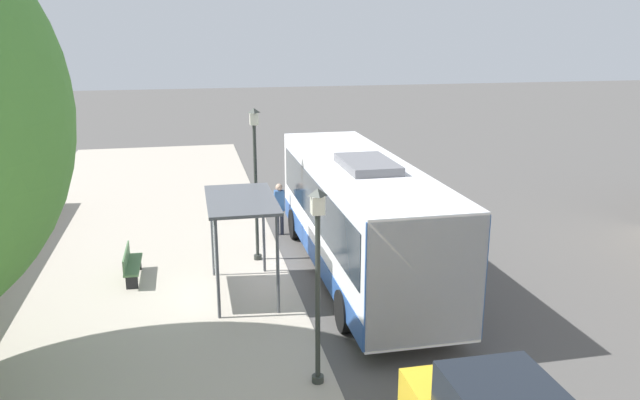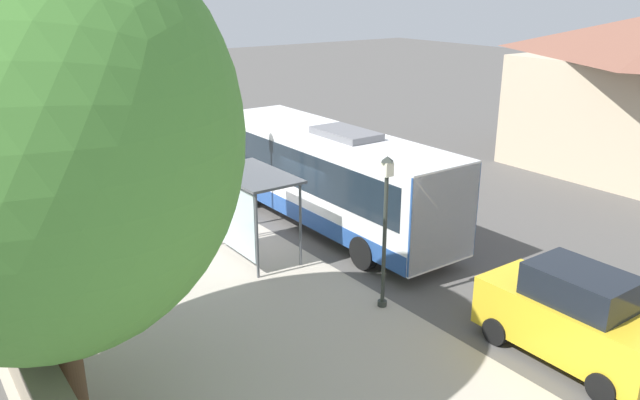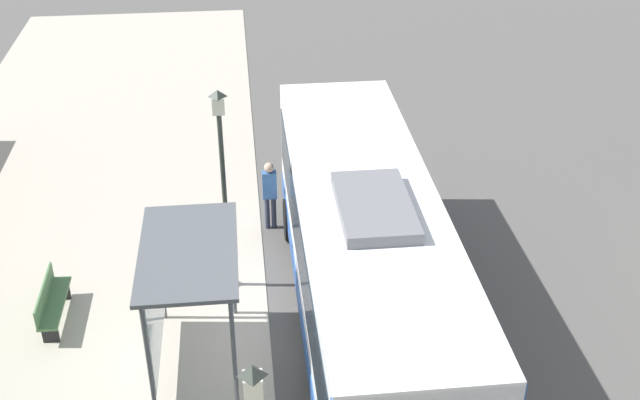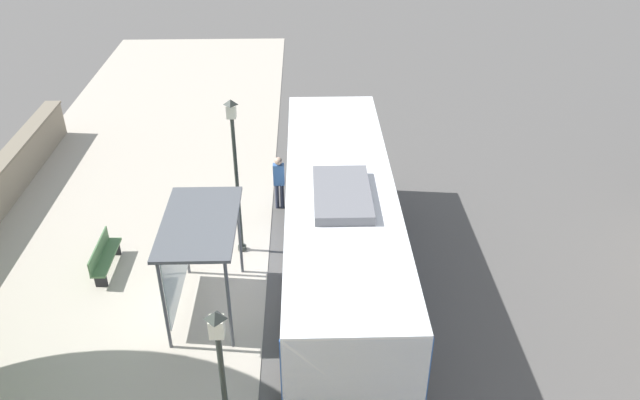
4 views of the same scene
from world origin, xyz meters
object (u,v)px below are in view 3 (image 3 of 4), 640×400
Objects in this scene: bus_shelter at (181,270)px; street_lamp_near at (223,177)px; bus at (365,257)px; pedestrian at (270,190)px; bench at (52,302)px.

street_lamp_near reaches higher than bus_shelter.
pedestrian is (-1.64, 4.13, -0.77)m from bus.
bench is (-4.66, -3.11, -0.59)m from pedestrian.
pedestrian is at bearing 68.72° from bus_shelter.
pedestrian is 5.64m from bench.
pedestrian is at bearing 111.71° from bus.
bus_shelter is at bearing -111.28° from pedestrian.
bus_shelter is 2.61m from street_lamp_near.
bus is 5.88× the size of bench.
bus_shelter is 5.16m from pedestrian.
pedestrian is 0.39× the size of street_lamp_near.
street_lamp_near is (0.81, 2.42, 0.56)m from bus_shelter.
street_lamp_near reaches higher than bench.
bus_shelter is 1.76× the size of bench.
bus is at bearing -34.85° from street_lamp_near.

